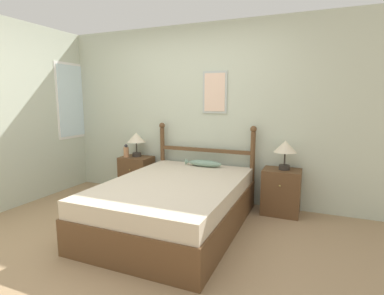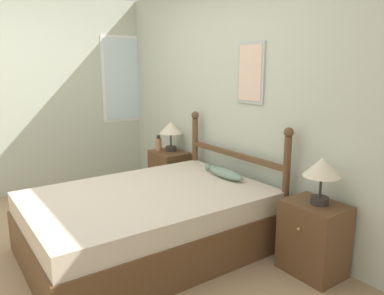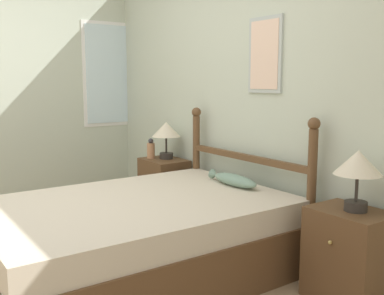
{
  "view_description": "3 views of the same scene",
  "coord_description": "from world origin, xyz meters",
  "views": [
    {
      "loc": [
        1.7,
        -2.41,
        1.49
      ],
      "look_at": [
        0.3,
        0.92,
        0.9
      ],
      "focal_mm": 28.0,
      "sensor_mm": 36.0,
      "label": 1
    },
    {
      "loc": [
        3.04,
        -0.9,
        1.65
      ],
      "look_at": [
        0.24,
        1.05,
        0.9
      ],
      "focal_mm": 35.0,
      "sensor_mm": 36.0,
      "label": 2
    },
    {
      "loc": [
        2.95,
        -0.85,
        1.38
      ],
      "look_at": [
        0.27,
        1.03,
        0.89
      ],
      "focal_mm": 42.0,
      "sensor_mm": 36.0,
      "label": 3
    }
  ],
  "objects": [
    {
      "name": "nightstand_left",
      "position": [
        -0.88,
        1.49,
        0.3
      ],
      "size": [
        0.47,
        0.38,
        0.59
      ],
      "color": "brown",
      "rests_on": "ground_plane"
    },
    {
      "name": "bed",
      "position": [
        0.22,
        0.59,
        0.27
      ],
      "size": [
        1.46,
        2.09,
        0.55
      ],
      "color": "brown",
      "rests_on": "ground_plane"
    },
    {
      "name": "ground_plane",
      "position": [
        0.0,
        0.0,
        0.0
      ],
      "size": [
        16.0,
        16.0,
        0.0
      ],
      "primitive_type": "plane",
      "color": "#9E7F5B"
    },
    {
      "name": "table_lamp_left",
      "position": [
        -0.9,
        1.53,
        0.87
      ],
      "size": [
        0.29,
        0.29,
        0.38
      ],
      "color": "#2D2823",
      "rests_on": "nightstand_left"
    },
    {
      "name": "headboard",
      "position": [
        0.22,
        1.6,
        0.64
      ],
      "size": [
        1.48,
        0.09,
        1.13
      ],
      "color": "brown",
      "rests_on": "ground_plane"
    },
    {
      "name": "table_lamp_right",
      "position": [
        1.35,
        1.5,
        0.87
      ],
      "size": [
        0.29,
        0.29,
        0.38
      ],
      "color": "#2D2823",
      "rests_on": "nightstand_right"
    },
    {
      "name": "bottle",
      "position": [
        -1.02,
        1.42,
        0.68
      ],
      "size": [
        0.08,
        0.08,
        0.2
      ],
      "color": "tan",
      "rests_on": "nightstand_left"
    },
    {
      "name": "nightstand_right",
      "position": [
        1.32,
        1.49,
        0.3
      ],
      "size": [
        0.47,
        0.38,
        0.59
      ],
      "color": "brown",
      "rests_on": "ground_plane"
    },
    {
      "name": "fish_pillow",
      "position": [
        0.27,
        1.44,
        0.6
      ],
      "size": [
        0.53,
        0.14,
        0.09
      ],
      "color": "gray",
      "rests_on": "bed"
    },
    {
      "name": "wall_back",
      "position": [
        0.0,
        1.73,
        1.28
      ],
      "size": [
        6.4,
        0.08,
        2.55
      ],
      "color": "beige",
      "rests_on": "ground_plane"
    }
  ]
}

